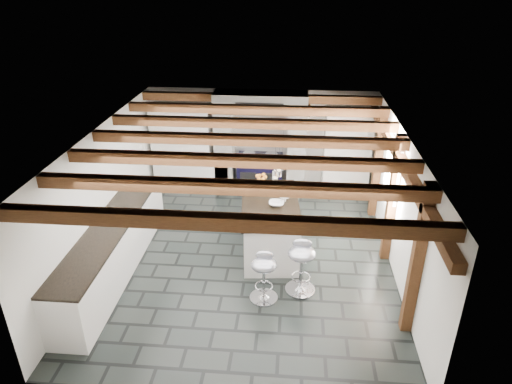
# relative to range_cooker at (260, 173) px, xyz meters

# --- Properties ---
(ground) EXTENTS (6.00, 6.00, 0.00)m
(ground) POSITION_rel_range_cooker_xyz_m (0.00, -2.68, -0.47)
(ground) COLOR black
(ground) RESTS_ON ground
(room_shell) EXTENTS (6.00, 6.03, 6.00)m
(room_shell) POSITION_rel_range_cooker_xyz_m (-0.61, -1.26, 0.60)
(room_shell) COLOR white
(room_shell) RESTS_ON ground
(range_cooker) EXTENTS (1.00, 0.63, 0.99)m
(range_cooker) POSITION_rel_range_cooker_xyz_m (0.00, 0.00, 0.00)
(range_cooker) COLOR black
(range_cooker) RESTS_ON ground
(kitchen_island) EXTENTS (1.18, 2.00, 1.26)m
(kitchen_island) POSITION_rel_range_cooker_xyz_m (0.36, -2.36, 0.02)
(kitchen_island) COLOR white
(kitchen_island) RESTS_ON ground
(bar_stool_near) EXTENTS (0.48, 0.48, 0.90)m
(bar_stool_near) POSITION_rel_range_cooker_xyz_m (0.92, -3.54, 0.09)
(bar_stool_near) COLOR silver
(bar_stool_near) RESTS_ON ground
(bar_stool_far) EXTENTS (0.44, 0.44, 0.82)m
(bar_stool_far) POSITION_rel_range_cooker_xyz_m (0.35, -3.79, 0.04)
(bar_stool_far) COLOR silver
(bar_stool_far) RESTS_ON ground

